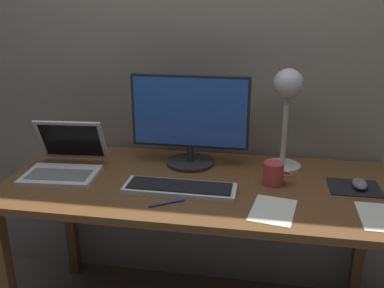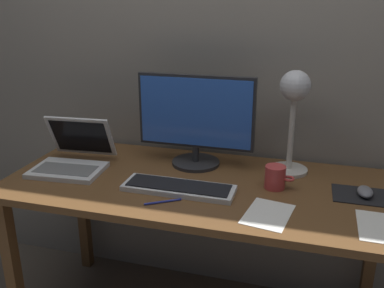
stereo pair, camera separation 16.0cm
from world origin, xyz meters
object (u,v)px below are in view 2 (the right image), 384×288
at_px(laptop, 74,154).
at_px(pen, 163,202).
at_px(monitor, 196,118).
at_px(keyboard_main, 179,188).
at_px(mouse, 365,192).
at_px(desk_lamp, 294,103).
at_px(coffee_mug, 275,177).

distance_m(laptop, pen, 0.55).
xyz_separation_m(monitor, keyboard_main, (0.01, -0.28, -0.21)).
relative_size(keyboard_main, mouse, 4.59).
height_order(laptop, mouse, laptop).
distance_m(mouse, pen, 0.77).
relative_size(monitor, desk_lamp, 1.18).
distance_m(monitor, keyboard_main, 0.35).
bearing_deg(desk_lamp, laptop, -167.82).
distance_m(desk_lamp, mouse, 0.44).
bearing_deg(laptop, pen, -24.62).
bearing_deg(pen, mouse, 19.63).
distance_m(desk_lamp, pen, 0.68).
relative_size(keyboard_main, desk_lamp, 1.00).
bearing_deg(laptop, desk_lamp, 12.18).
bearing_deg(coffee_mug, laptop, -179.05).
bearing_deg(pen, keyboard_main, 77.93).
bearing_deg(desk_lamp, coffee_mug, -102.62).
height_order(mouse, pen, mouse).
xyz_separation_m(monitor, laptop, (-0.51, -0.17, -0.16)).
xyz_separation_m(mouse, coffee_mug, (-0.34, -0.01, 0.03)).
xyz_separation_m(monitor, desk_lamp, (0.41, 0.03, 0.09)).
xyz_separation_m(laptop, pen, (0.50, -0.23, -0.06)).
bearing_deg(laptop, coffee_mug, 0.95).
relative_size(monitor, coffee_mug, 4.45).
relative_size(laptop, coffee_mug, 2.80).
bearing_deg(mouse, monitor, 168.64).
bearing_deg(mouse, keyboard_main, -168.51).
bearing_deg(coffee_mug, mouse, 2.50).
relative_size(keyboard_main, coffee_mug, 3.79).
xyz_separation_m(keyboard_main, laptop, (-0.52, 0.11, 0.05)).
height_order(coffee_mug, pen, coffee_mug).
bearing_deg(mouse, laptop, -178.63).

